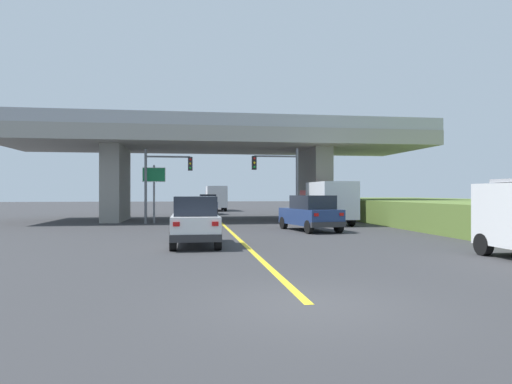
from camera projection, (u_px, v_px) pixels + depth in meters
name	position (u px, v px, depth m)	size (l,w,h in m)	color
ground	(218.00, 220.00, 36.78)	(160.00, 160.00, 0.00)	#353538
overpass_bridge	(218.00, 150.00, 36.80)	(32.75, 10.67, 7.72)	gray
lane_divider_stripe	(239.00, 239.00, 21.41)	(0.20, 25.43, 0.01)	yellow
suv_lead	(195.00, 221.00, 18.67)	(1.93, 4.40, 2.02)	silver
suv_crossing	(311.00, 213.00, 25.97)	(2.80, 4.96, 2.02)	navy
box_truck	(328.00, 202.00, 31.72)	(2.33, 6.67, 2.90)	red
sedan_oncoming	(208.00, 204.00, 46.14)	(1.86, 4.44, 2.02)	navy
traffic_signal_nearside	(281.00, 175.00, 32.26)	(3.32, 0.36, 5.29)	#56595E
traffic_signal_farside	(163.00, 175.00, 31.96)	(3.32, 0.36, 5.20)	#56595E
highway_sign	(154.00, 181.00, 32.72)	(1.62, 0.17, 4.14)	slate
semi_truck_distant	(216.00, 198.00, 55.56)	(2.33, 6.93, 2.96)	red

